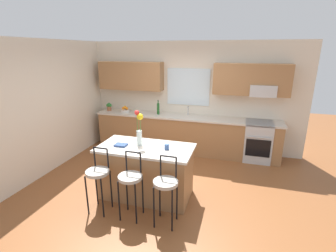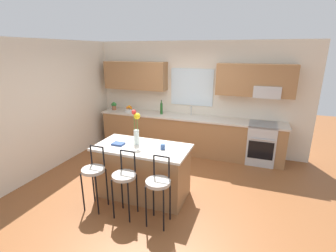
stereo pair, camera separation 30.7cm
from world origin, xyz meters
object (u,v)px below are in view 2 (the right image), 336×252
bar_stool_middle (124,179)px  potted_plant_small (114,106)px  bar_stool_far (158,185)px  cookbook (118,144)px  oven_range (261,143)px  mug_ceramic (163,147)px  bottle_olive_oil (161,108)px  kitchen_island (143,171)px  bar_stool_near (94,173)px  flower_vase (136,127)px  fruit_bowl_oranges (129,109)px

bar_stool_middle → potted_plant_small: 3.39m
bar_stool_middle → bar_stool_far: same height
bar_stool_far → cookbook: bearing=150.3°
oven_range → potted_plant_small: size_ratio=4.28×
bar_stool_far → mug_ceramic: bearing=105.5°
bar_stool_middle → bar_stool_far: bearing=0.0°
bar_stool_far → mug_ceramic: (-0.17, 0.63, 0.33)m
potted_plant_small → bar_stool_far: bearing=-48.8°
bar_stool_middle → cookbook: (-0.42, 0.55, 0.30)m
bottle_olive_oil → potted_plant_small: 1.39m
bar_stool_middle → cookbook: 0.75m
mug_ceramic → cookbook: size_ratio=0.45×
kitchen_island → bar_stool_middle: bearing=-90.0°
bar_stool_near → cookbook: bearing=76.5°
oven_range → bar_stool_middle: size_ratio=0.88×
potted_plant_small → bar_stool_near: bearing=-64.4°
kitchen_island → bar_stool_far: (0.55, -0.62, 0.17)m
bar_stool_middle → bottle_olive_oil: bearing=100.1°
bar_stool_near → bar_stool_far: (1.10, 0.00, 0.00)m
bar_stool_near → bar_stool_far: 1.10m
kitchen_island → flower_vase: (-0.12, 0.05, 0.77)m
flower_vase → oven_range: bearing=45.3°
bar_stool_far → flower_vase: (-0.67, 0.68, 0.60)m
kitchen_island → bottle_olive_oil: 2.30m
mug_ceramic → kitchen_island: bearing=-179.8°
mug_ceramic → bar_stool_far: bearing=-74.5°
kitchen_island → bottle_olive_oil: bottle_olive_oil is taller
bar_stool_near → potted_plant_small: 3.11m
bar_stool_near → bar_stool_middle: 0.55m
bar_stool_near → fruit_bowl_oranges: bearing=107.3°
kitchen_island → mug_ceramic: mug_ceramic is taller
cookbook → fruit_bowl_oranges: (-1.00, 2.24, 0.04)m
bar_stool_far → fruit_bowl_oranges: (-1.97, 2.79, 0.34)m
bottle_olive_oil → bar_stool_near: bearing=-91.1°
fruit_bowl_oranges → bar_stool_far: bearing=-54.8°
bottle_olive_oil → oven_range: bearing=-0.6°
kitchen_island → mug_ceramic: (0.38, 0.00, 0.50)m
bar_stool_far → bottle_olive_oil: size_ratio=2.88×
oven_range → flower_vase: (-2.06, -2.08, 0.77)m
cookbook → potted_plant_small: 2.67m
kitchen_island → oven_range: bearing=47.8°
kitchen_island → mug_ceramic: 0.63m
fruit_bowl_oranges → bottle_olive_oil: size_ratio=0.66×
bar_stool_far → cookbook: (-0.97, 0.55, 0.30)m
bar_stool_far → mug_ceramic: size_ratio=11.58×
bar_stool_far → potted_plant_small: size_ratio=4.85×
flower_vase → potted_plant_small: 2.75m
oven_range → bar_stool_middle: 3.38m
kitchen_island → bar_stool_near: bar_stool_near is taller
flower_vase → bottle_olive_oil: size_ratio=1.70×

